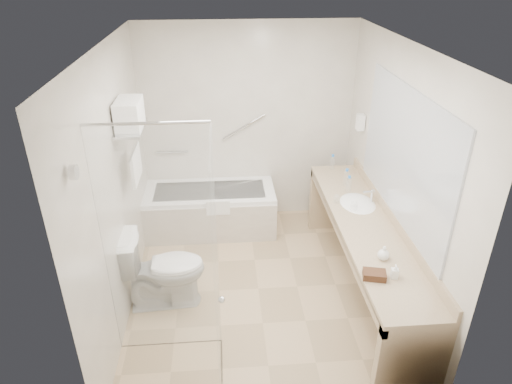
{
  "coord_description": "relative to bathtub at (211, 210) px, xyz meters",
  "views": [
    {
      "loc": [
        -0.33,
        -3.78,
        3.15
      ],
      "look_at": [
        0.0,
        0.3,
        1.0
      ],
      "focal_mm": 32.0,
      "sensor_mm": 36.0,
      "label": 1
    }
  ],
  "objects": [
    {
      "name": "floor",
      "position": [
        0.5,
        -1.24,
        -0.28
      ],
      "size": [
        3.2,
        3.2,
        0.0
      ],
      "primitive_type": "plane",
      "color": "tan",
      "rests_on": "ground"
    },
    {
      "name": "ceiling",
      "position": [
        0.5,
        -1.24,
        2.22
      ],
      "size": [
        2.6,
        3.2,
        0.1
      ],
      "primitive_type": "cube",
      "color": "silver",
      "rests_on": "wall_back"
    },
    {
      "name": "wall_back",
      "position": [
        0.5,
        0.36,
        0.97
      ],
      "size": [
        2.6,
        0.1,
        2.5
      ],
      "primitive_type": "cube",
      "color": "beige",
      "rests_on": "ground"
    },
    {
      "name": "wall_front",
      "position": [
        0.5,
        -2.84,
        0.97
      ],
      "size": [
        2.6,
        0.1,
        2.5
      ],
      "primitive_type": "cube",
      "color": "beige",
      "rests_on": "ground"
    },
    {
      "name": "wall_left",
      "position": [
        -0.8,
        -1.24,
        0.97
      ],
      "size": [
        0.1,
        3.2,
        2.5
      ],
      "primitive_type": "cube",
      "color": "beige",
      "rests_on": "ground"
    },
    {
      "name": "wall_right",
      "position": [
        1.8,
        -1.24,
        0.97
      ],
      "size": [
        0.1,
        3.2,
        2.5
      ],
      "primitive_type": "cube",
      "color": "beige",
      "rests_on": "ground"
    },
    {
      "name": "bathtub",
      "position": [
        0.0,
        0.0,
        0.0
      ],
      "size": [
        1.6,
        0.73,
        0.59
      ],
      "color": "white",
      "rests_on": "floor"
    },
    {
      "name": "grab_bar_short",
      "position": [
        -0.45,
        0.32,
        0.67
      ],
      "size": [
        0.4,
        0.03,
        0.03
      ],
      "primitive_type": "cylinder",
      "rotation": [
        0.0,
        1.57,
        0.0
      ],
      "color": "silver",
      "rests_on": "wall_back"
    },
    {
      "name": "grab_bar_long",
      "position": [
        0.45,
        0.32,
        0.97
      ],
      "size": [
        0.53,
        0.03,
        0.33
      ],
      "primitive_type": "cylinder",
      "rotation": [
        0.0,
        1.05,
        0.0
      ],
      "color": "silver",
      "rests_on": "wall_back"
    },
    {
      "name": "shower_enclosure",
      "position": [
        -0.13,
        -2.16,
        0.79
      ],
      "size": [
        0.96,
        0.91,
        2.11
      ],
      "color": "silver",
      "rests_on": "floor"
    },
    {
      "name": "towel_shelf",
      "position": [
        -0.67,
        -0.89,
        1.48
      ],
      "size": [
        0.24,
        0.55,
        0.81
      ],
      "color": "silver",
      "rests_on": "wall_left"
    },
    {
      "name": "vanity_counter",
      "position": [
        1.52,
        -1.39,
        0.36
      ],
      "size": [
        0.55,
        2.7,
        0.95
      ],
      "color": "tan",
      "rests_on": "floor"
    },
    {
      "name": "sink",
      "position": [
        1.55,
        -0.99,
        0.54
      ],
      "size": [
        0.4,
        0.52,
        0.14
      ],
      "primitive_type": "ellipsoid",
      "color": "white",
      "rests_on": "vanity_counter"
    },
    {
      "name": "faucet",
      "position": [
        1.7,
        -0.99,
        0.65
      ],
      "size": [
        0.03,
        0.03,
        0.14
      ],
      "primitive_type": "cylinder",
      "color": "silver",
      "rests_on": "vanity_counter"
    },
    {
      "name": "mirror",
      "position": [
        1.79,
        -1.39,
        1.27
      ],
      "size": [
        0.02,
        2.0,
        1.2
      ],
      "primitive_type": "cube",
      "color": "#AEB3BA",
      "rests_on": "wall_right"
    },
    {
      "name": "hairdryer_unit",
      "position": [
        1.75,
        -0.19,
        1.17
      ],
      "size": [
        0.08,
        0.1,
        0.18
      ],
      "primitive_type": "cube",
      "color": "white",
      "rests_on": "wall_right"
    },
    {
      "name": "toilet",
      "position": [
        -0.45,
        -1.36,
        0.13
      ],
      "size": [
        0.85,
        0.52,
        0.81
      ],
      "primitive_type": "imported",
      "rotation": [
        0.0,
        0.0,
        1.64
      ],
      "color": "white",
      "rests_on": "floor"
    },
    {
      "name": "amenity_basket",
      "position": [
        1.35,
        -2.2,
        0.6
      ],
      "size": [
        0.2,
        0.16,
        0.06
      ],
      "primitive_type": "cube",
      "rotation": [
        0.0,
        0.0,
        -0.23
      ],
      "color": "#4A2B1A",
      "rests_on": "vanity_counter"
    },
    {
      "name": "soap_bottle_a",
      "position": [
        1.5,
        -2.21,
        0.6
      ],
      "size": [
        0.08,
        0.13,
        0.06
      ],
      "primitive_type": "imported",
      "rotation": [
        0.0,
        0.0,
        -0.18
      ],
      "color": "white",
      "rests_on": "vanity_counter"
    },
    {
      "name": "soap_bottle_b",
      "position": [
        1.5,
        -1.96,
        0.62
      ],
      "size": [
        0.12,
        0.14,
        0.1
      ],
      "primitive_type": "imported",
      "rotation": [
        0.0,
        0.0,
        -0.2
      ],
      "color": "white",
      "rests_on": "vanity_counter"
    },
    {
      "name": "water_bottle_left",
      "position": [
        1.52,
        -0.73,
        0.66
      ],
      "size": [
        0.06,
        0.06,
        0.19
      ],
      "rotation": [
        0.0,
        0.0,
        -0.02
      ],
      "color": "silver",
      "rests_on": "vanity_counter"
    },
    {
      "name": "water_bottle_mid",
      "position": [
        1.54,
        -0.57,
        0.67
      ],
      "size": [
        0.06,
        0.06,
        0.2
      ],
      "rotation": [
        0.0,
        0.0,
        0.17
      ],
      "color": "silver",
      "rests_on": "vanity_counter"
    },
    {
      "name": "water_bottle_right",
      "position": [
        1.48,
        -0.14,
        0.66
      ],
      "size": [
        0.06,
        0.06,
        0.19
      ],
      "rotation": [
        0.0,
        0.0,
        0.3
      ],
      "color": "silver",
      "rests_on": "vanity_counter"
    },
    {
      "name": "drinking_glass_near",
      "position": [
        1.47,
        -1.14,
        0.62
      ],
      "size": [
        0.08,
        0.08,
        0.09
      ],
      "primitive_type": "cylinder",
      "rotation": [
        0.0,
        0.0,
        -0.05
      ],
      "color": "silver",
      "rests_on": "vanity_counter"
    },
    {
      "name": "drinking_glass_far",
      "position": [
        1.34,
        -0.96,
        0.62
      ],
      "size": [
        0.07,
        0.07,
        0.08
      ],
      "primitive_type": "cylinder",
      "rotation": [
        0.0,
        0.0,
        -0.07
      ],
      "color": "silver",
      "rests_on": "vanity_counter"
    }
  ]
}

